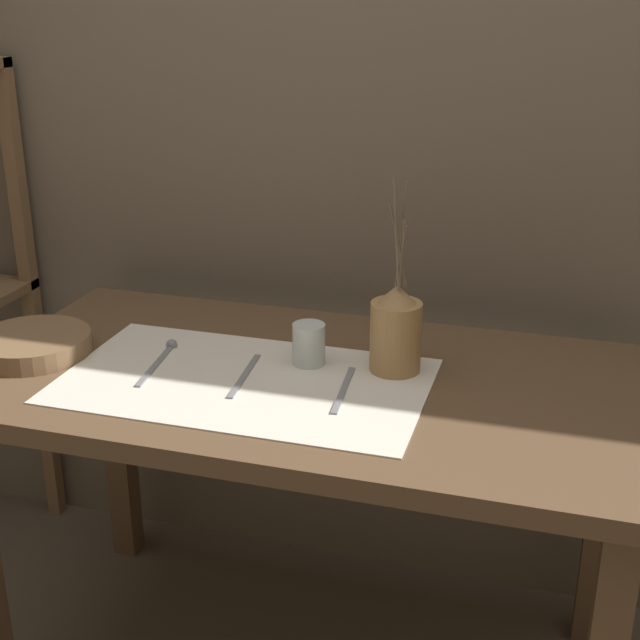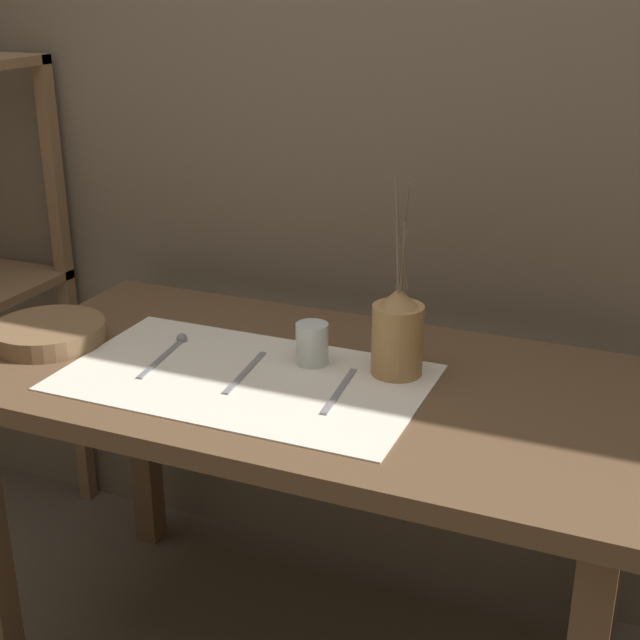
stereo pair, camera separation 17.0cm
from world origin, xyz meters
name	(u,v)px [view 2 (the right image)]	position (x,y,z in m)	size (l,w,h in m)	color
stone_wall_back	(387,104)	(0.00, 0.46, 1.20)	(7.00, 0.06, 2.40)	#6B5E4C
wooden_table	(306,418)	(0.00, 0.00, 0.63)	(1.32, 0.70, 0.73)	brown
linen_cloth	(244,377)	(-0.10, -0.06, 0.73)	(0.71, 0.41, 0.00)	silver
pitcher_with_flowers	(398,334)	(0.16, 0.07, 0.82)	(0.10, 0.10, 0.39)	#A87F4C
wooden_bowl	(49,333)	(-0.57, -0.06, 0.75)	(0.24, 0.24, 0.04)	brown
glass_tumbler_near	(312,344)	(-0.01, 0.05, 0.78)	(0.07, 0.07, 0.08)	silver
spoon_outer	(174,347)	(-0.31, 0.01, 0.74)	(0.04, 0.21, 0.02)	gray
fork_outer	(245,372)	(-0.11, -0.05, 0.74)	(0.03, 0.20, 0.00)	gray
knife_center	(339,391)	(0.09, -0.05, 0.74)	(0.03, 0.20, 0.00)	gray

